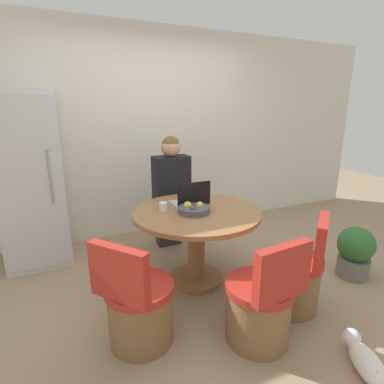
{
  "coord_description": "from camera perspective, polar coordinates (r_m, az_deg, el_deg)",
  "views": [
    {
      "loc": [
        -1.15,
        -2.19,
        1.61
      ],
      "look_at": [
        -0.05,
        0.24,
        0.87
      ],
      "focal_mm": 28.0,
      "sensor_mm": 36.0,
      "label": 1
    }
  ],
  "objects": [
    {
      "name": "potted_plant",
      "position": [
        3.38,
        28.64,
        -9.85
      ],
      "size": [
        0.34,
        0.34,
        0.52
      ],
      "color": "slate",
      "rests_on": "ground_plane"
    },
    {
      "name": "chair_near_camera",
      "position": [
        2.3,
        12.88,
        -20.62
      ],
      "size": [
        0.48,
        0.49,
        0.82
      ],
      "rotation": [
        0.0,
        0.0,
        -3.05
      ],
      "color": "brown",
      "rests_on": "ground_plane"
    },
    {
      "name": "wall_back",
      "position": [
        3.97,
        -7.6,
        10.91
      ],
      "size": [
        7.0,
        0.06,
        2.6
      ],
      "color": "silver",
      "rests_on": "ground_plane"
    },
    {
      "name": "chair_near_left_corner",
      "position": [
        2.27,
        -10.11,
        -21.01
      ],
      "size": [
        0.55,
        0.55,
        0.82
      ],
      "rotation": [
        0.0,
        0.0,
        2.23
      ],
      "color": "brown",
      "rests_on": "ground_plane"
    },
    {
      "name": "coffee_cup",
      "position": [
        2.71,
        -5.5,
        -2.83
      ],
      "size": [
        0.07,
        0.07,
        0.08
      ],
      "color": "white",
      "rests_on": "dining_table"
    },
    {
      "name": "dining_table",
      "position": [
        2.79,
        0.85,
        -7.18
      ],
      "size": [
        1.16,
        1.16,
        0.72
      ],
      "color": "olive",
      "rests_on": "ground_plane"
    },
    {
      "name": "refrigerator",
      "position": [
        3.51,
        -28.27,
        1.89
      ],
      "size": [
        0.62,
        0.64,
        1.79
      ],
      "color": "silver",
      "rests_on": "ground_plane"
    },
    {
      "name": "fruit_bowl",
      "position": [
        2.66,
        0.38,
        -3.29
      ],
      "size": [
        0.28,
        0.28,
        0.1
      ],
      "color": "#4C4C56",
      "rests_on": "dining_table"
    },
    {
      "name": "person_seated",
      "position": [
        3.45,
        -4.17,
        0.74
      ],
      "size": [
        0.4,
        0.37,
        1.33
      ],
      "rotation": [
        0.0,
        0.0,
        3.14
      ],
      "color": "#2D2D38",
      "rests_on": "ground_plane"
    },
    {
      "name": "ground_plane",
      "position": [
        2.95,
        2.96,
        -17.57
      ],
      "size": [
        12.0,
        12.0,
        0.0
      ],
      "primitive_type": "plane",
      "color": "#9E8466"
    },
    {
      "name": "cat",
      "position": [
        2.43,
        30.15,
        -25.98
      ],
      "size": [
        0.29,
        0.47,
        0.16
      ],
      "rotation": [
        0.0,
        0.0,
        1.15
      ],
      "color": "white",
      "rests_on": "ground_plane"
    },
    {
      "name": "chair_near_right_corner",
      "position": [
        2.7,
        18.81,
        -15.16
      ],
      "size": [
        0.55,
        0.55,
        0.82
      ],
      "rotation": [
        0.0,
        0.0,
        -2.45
      ],
      "color": "brown",
      "rests_on": "ground_plane"
    },
    {
      "name": "laptop",
      "position": [
        2.87,
        -0.31,
        -1.56
      ],
      "size": [
        0.33,
        0.26,
        0.24
      ],
      "rotation": [
        0.0,
        0.0,
        3.14
      ],
      "color": "#B7B7BC",
      "rests_on": "dining_table"
    }
  ]
}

